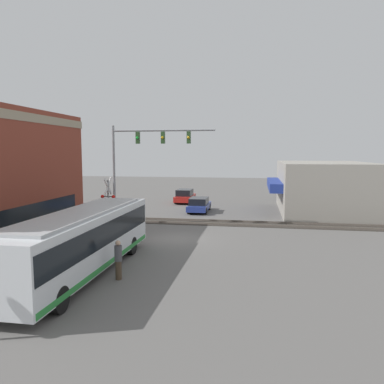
# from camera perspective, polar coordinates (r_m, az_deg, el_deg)

# --- Properties ---
(ground_plane) EXTENTS (120.00, 120.00, 0.00)m
(ground_plane) POSITION_cam_1_polar(r_m,az_deg,el_deg) (25.15, -2.42, -7.13)
(ground_plane) COLOR #605E5B
(shop_building) EXTENTS (12.63, 9.14, 4.79)m
(shop_building) POSITION_cam_1_polar(r_m,az_deg,el_deg) (37.75, 19.25, 0.67)
(shop_building) COLOR gray
(shop_building) RESTS_ON ground
(city_bus) EXTENTS (11.87, 2.59, 3.02)m
(city_bus) POSITION_cam_1_polar(r_m,az_deg,el_deg) (18.37, -16.44, -6.99)
(city_bus) COLOR silver
(city_bus) RESTS_ON ground
(traffic_signal_gantry) EXTENTS (0.42, 8.07, 7.79)m
(traffic_signal_gantry) POSITION_cam_1_polar(r_m,az_deg,el_deg) (29.22, -7.56, 6.11)
(traffic_signal_gantry) COLOR gray
(traffic_signal_gantry) RESTS_ON ground
(crossing_signal) EXTENTS (1.41, 1.18, 3.81)m
(crossing_signal) POSITION_cam_1_polar(r_m,az_deg,el_deg) (29.82, -12.67, -0.70)
(crossing_signal) COLOR gray
(crossing_signal) RESTS_ON ground
(rail_track_near) EXTENTS (2.60, 60.00, 0.15)m
(rail_track_near) POSITION_cam_1_polar(r_m,az_deg,el_deg) (30.90, -0.05, -4.57)
(rail_track_near) COLOR #332D28
(rail_track_near) RESTS_ON ground
(parked_car_blue) EXTENTS (4.39, 1.82, 1.40)m
(parked_car_blue) POSITION_cam_1_polar(r_m,az_deg,el_deg) (36.03, 1.09, -2.03)
(parked_car_blue) COLOR navy
(parked_car_blue) RESTS_ON ground
(parked_car_red) EXTENTS (4.38, 1.82, 1.54)m
(parked_car_red) POSITION_cam_1_polar(r_m,az_deg,el_deg) (42.59, -1.09, -0.69)
(parked_car_red) COLOR #B21E19
(parked_car_red) RESTS_ON ground
(pedestrian_near_bus) EXTENTS (0.34, 0.34, 1.80)m
(pedestrian_near_bus) POSITION_cam_1_polar(r_m,az_deg,el_deg) (17.48, -11.17, -10.06)
(pedestrian_near_bus) COLOR #473828
(pedestrian_near_bus) RESTS_ON ground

